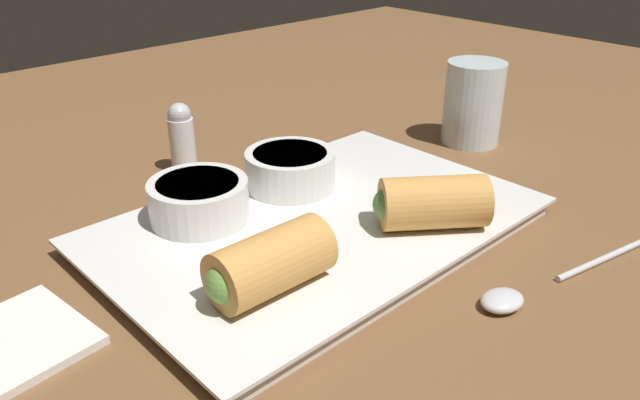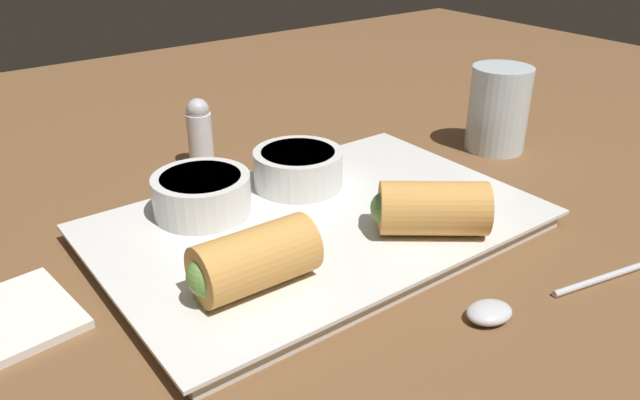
# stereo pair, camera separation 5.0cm
# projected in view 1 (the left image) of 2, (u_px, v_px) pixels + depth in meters

# --- Properties ---
(table_surface) EXTENTS (1.80, 1.40, 0.02)m
(table_surface) POSITION_uv_depth(u_px,v_px,m) (298.00, 254.00, 0.51)
(table_surface) COLOR brown
(table_surface) RESTS_ON ground
(serving_plate) EXTENTS (0.35, 0.23, 0.01)m
(serving_plate) POSITION_uv_depth(u_px,v_px,m) (320.00, 226.00, 0.51)
(serving_plate) COLOR silver
(serving_plate) RESTS_ON table_surface
(roll_front_left) EXTENTS (0.09, 0.04, 0.04)m
(roll_front_left) POSITION_uv_depth(u_px,v_px,m) (266.00, 265.00, 0.41)
(roll_front_left) COLOR #D19347
(roll_front_left) RESTS_ON serving_plate
(roll_front_right) EXTENTS (0.09, 0.08, 0.04)m
(roll_front_right) POSITION_uv_depth(u_px,v_px,m) (428.00, 203.00, 0.49)
(roll_front_right) COLOR #D19347
(roll_front_right) RESTS_ON serving_plate
(dipping_bowl_near) EXTENTS (0.08, 0.08, 0.03)m
(dipping_bowl_near) POSITION_uv_depth(u_px,v_px,m) (290.00, 168.00, 0.56)
(dipping_bowl_near) COLOR silver
(dipping_bowl_near) RESTS_ON serving_plate
(dipping_bowl_far) EXTENTS (0.08, 0.08, 0.03)m
(dipping_bowl_far) POSITION_uv_depth(u_px,v_px,m) (199.00, 199.00, 0.50)
(dipping_bowl_far) COLOR silver
(dipping_bowl_far) RESTS_ON serving_plate
(spoon) EXTENTS (0.20, 0.05, 0.01)m
(spoon) POSITION_uv_depth(u_px,v_px,m) (534.00, 287.00, 0.44)
(spoon) COLOR silver
(spoon) RESTS_ON table_surface
(drinking_glass) EXTENTS (0.06, 0.06, 0.09)m
(drinking_glass) POSITION_uv_depth(u_px,v_px,m) (473.00, 103.00, 0.68)
(drinking_glass) COLOR silver
(drinking_glass) RESTS_ON table_surface
(salt_shaker) EXTENTS (0.03, 0.03, 0.07)m
(salt_shaker) POSITION_uv_depth(u_px,v_px,m) (182.00, 138.00, 0.61)
(salt_shaker) COLOR silver
(salt_shaker) RESTS_ON table_surface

